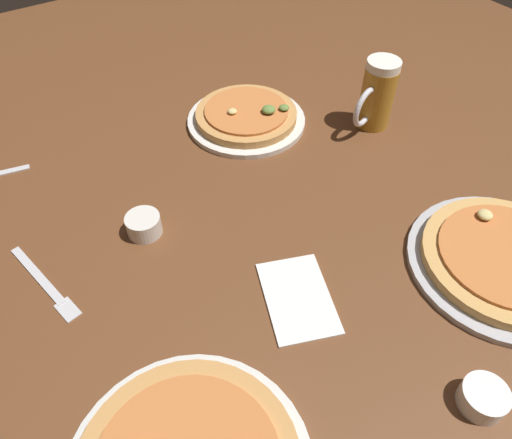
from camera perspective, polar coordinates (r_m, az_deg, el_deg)
name	(u,v)px	position (r m, az deg, el deg)	size (l,w,h in m)	color
ground_plane	(256,232)	(0.88, 0.00, -1.55)	(2.40, 2.40, 0.03)	brown
pizza_plate_far	(246,117)	(1.11, -1.14, 12.20)	(0.27, 0.27, 0.05)	silver
pizza_plate_side	(505,260)	(0.90, 27.59, -4.34)	(0.32, 0.32, 0.05)	#B2B2B7
beer_mug_dark	(376,95)	(1.10, 14.21, 14.20)	(0.13, 0.07, 0.16)	#B27A23
ramekin_sauce	(144,225)	(0.87, -13.28, -0.63)	(0.06, 0.06, 0.04)	silver
ramekin_butter	(483,398)	(0.75, 25.52, -18.69)	(0.06, 0.06, 0.03)	white
napkin_folded	(298,297)	(0.78, 5.03, -9.20)	(0.10, 0.16, 0.01)	white
fork_spare	(45,283)	(0.86, -23.95, -6.95)	(0.06, 0.20, 0.01)	silver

